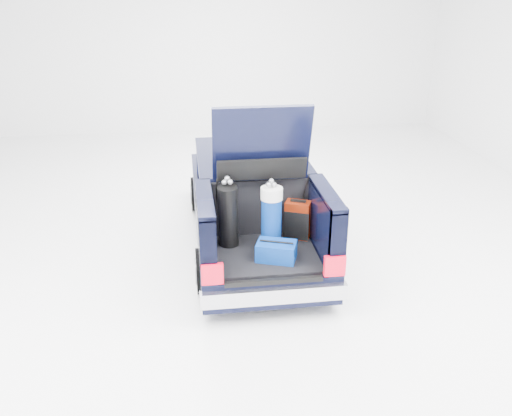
{
  "coord_description": "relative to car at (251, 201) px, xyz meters",
  "views": [
    {
      "loc": [
        -0.97,
        -7.71,
        3.94
      ],
      "look_at": [
        0.0,
        -0.5,
        0.82
      ],
      "focal_mm": 38.0,
      "sensor_mm": 36.0,
      "label": 1
    }
  ],
  "objects": [
    {
      "name": "car",
      "position": [
        0.0,
        0.0,
        0.0
      ],
      "size": [
        1.87,
        4.65,
        2.47
      ],
      "color": "black",
      "rests_on": "ground"
    },
    {
      "name": "blue_duffel",
      "position": [
        0.1,
        -1.79,
        0.05
      ],
      "size": [
        0.57,
        0.47,
        0.26
      ],
      "rotation": [
        0.0,
        0.0,
        -0.34
      ],
      "color": "navy",
      "rests_on": "car"
    },
    {
      "name": "blue_golf_bag",
      "position": [
        0.09,
        -1.44,
        0.36
      ],
      "size": [
        0.37,
        0.37,
        0.96
      ],
      "rotation": [
        0.0,
        0.0,
        0.35
      ],
      "color": "black",
      "rests_on": "car"
    },
    {
      "name": "ground",
      "position": [
        0.0,
        -0.11,
        -0.67
      ],
      "size": [
        14.0,
        14.0,
        0.0
      ],
      "primitive_type": "plane",
      "color": "white",
      "rests_on": "ground"
    },
    {
      "name": "black_golf_bag",
      "position": [
        -0.46,
        -1.32,
        0.36
      ],
      "size": [
        0.33,
        0.4,
        0.97
      ],
      "rotation": [
        0.0,
        0.0,
        -0.21
      ],
      "color": "black",
      "rests_on": "car"
    },
    {
      "name": "red_suitcase",
      "position": [
        0.5,
        -1.19,
        0.19
      ],
      "size": [
        0.39,
        0.34,
        0.56
      ],
      "rotation": [
        0.0,
        0.0,
        -0.41
      ],
      "color": "#661403",
      "rests_on": "car"
    }
  ]
}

